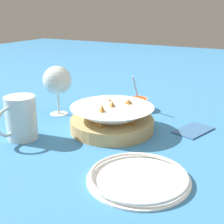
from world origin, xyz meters
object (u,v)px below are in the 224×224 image
beer_mug (21,120)px  side_plate (138,177)px  sauce_cup (138,103)px  wine_glass (57,82)px  food_basket (113,119)px

beer_mug → side_plate: (0.04, 0.37, -0.05)m
sauce_cup → wine_glass: (0.17, -0.21, 0.09)m
wine_glass → sauce_cup: bearing=129.7°
wine_glass → side_plate: 0.49m
sauce_cup → beer_mug: (0.38, -0.17, 0.03)m
wine_glass → beer_mug: wine_glass is taller
food_basket → sauce_cup: sauce_cup is taller
food_basket → side_plate: 0.28m
beer_mug → food_basket: bearing=133.1°
sauce_cup → food_basket: bearing=5.1°
food_basket → sauce_cup: size_ratio=1.91×
sauce_cup → side_plate: 0.47m
wine_glass → food_basket: bearing=80.6°
sauce_cup → side_plate: size_ratio=0.58×
side_plate → food_basket: bearing=-139.8°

